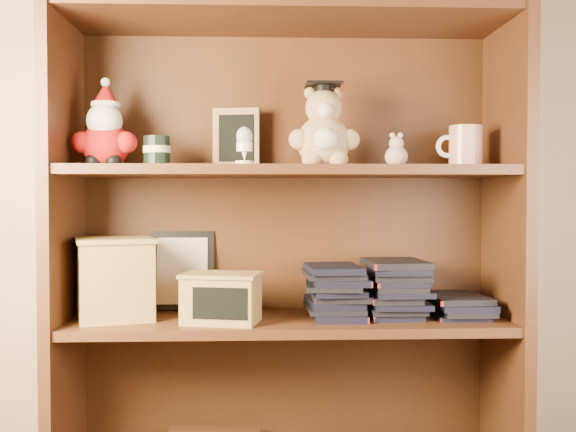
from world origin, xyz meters
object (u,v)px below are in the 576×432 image
at_px(teacher_mug, 465,146).
at_px(treats_box, 115,278).
at_px(bookcase, 286,231).
at_px(grad_teddy_bear, 324,134).

bearing_deg(teacher_mug, treats_box, -179.94).
bearing_deg(bookcase, teacher_mug, -6.10).
height_order(bookcase, treats_box, bookcase).
xyz_separation_m(teacher_mug, treats_box, (-0.93, -0.00, -0.35)).
distance_m(bookcase, grad_teddy_bear, 0.28).
height_order(grad_teddy_bear, teacher_mug, grad_teddy_bear).
height_order(bookcase, grad_teddy_bear, bookcase).
height_order(teacher_mug, treats_box, teacher_mug).
distance_m(grad_teddy_bear, treats_box, 0.67).
bearing_deg(treats_box, bookcase, 6.50).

